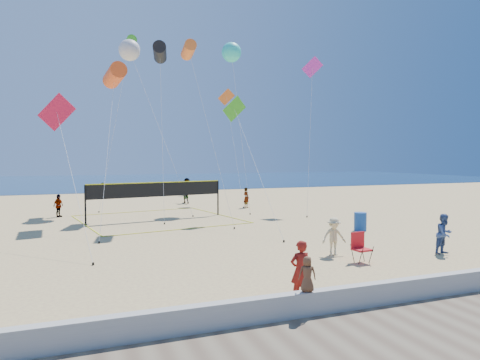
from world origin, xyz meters
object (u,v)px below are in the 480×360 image
object	(u,v)px
trash_barrel	(360,222)
volleyball_net	(157,194)
woman	(300,271)
camp_chair	(360,245)

from	to	relation	value
trash_barrel	volleyball_net	distance (m)	12.37
woman	camp_chair	bearing A→B (deg)	-143.65
camp_chair	woman	bearing A→B (deg)	-148.06
woman	camp_chair	world-z (taller)	woman
camp_chair	volleyball_net	world-z (taller)	volleyball_net
woman	volleyball_net	size ratio (longest dim) A/B	0.16
woman	volleyball_net	world-z (taller)	volleyball_net
camp_chair	trash_barrel	bearing A→B (deg)	49.46
woman	trash_barrel	world-z (taller)	woman
camp_chair	volleyball_net	distance (m)	14.67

